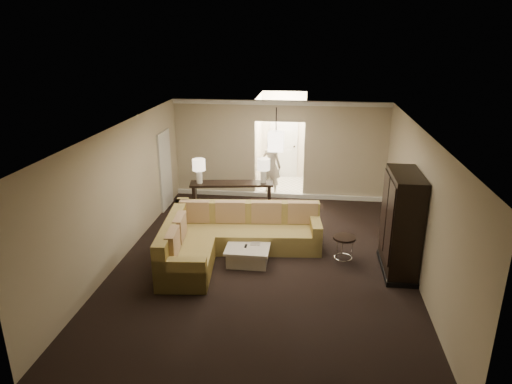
# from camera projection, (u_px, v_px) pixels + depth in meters

# --- Properties ---
(ground) EXTENTS (8.00, 8.00, 0.00)m
(ground) POSITION_uv_depth(u_px,v_px,m) (264.00, 261.00, 9.61)
(ground) COLOR black
(ground) RESTS_ON ground
(wall_back) EXTENTS (6.00, 0.04, 2.80)m
(wall_back) POSITION_uv_depth(u_px,v_px,m) (279.00, 150.00, 12.89)
(wall_back) COLOR #BAAA8C
(wall_back) RESTS_ON ground
(wall_front) EXTENTS (6.00, 0.04, 2.80)m
(wall_front) POSITION_uv_depth(u_px,v_px,m) (229.00, 314.00, 5.40)
(wall_front) COLOR #BAAA8C
(wall_front) RESTS_ON ground
(wall_left) EXTENTS (0.04, 8.00, 2.80)m
(wall_left) POSITION_uv_depth(u_px,v_px,m) (121.00, 192.00, 9.49)
(wall_left) COLOR #BAAA8C
(wall_left) RESTS_ON ground
(wall_right) EXTENTS (0.04, 8.00, 2.80)m
(wall_right) POSITION_uv_depth(u_px,v_px,m) (419.00, 205.00, 8.80)
(wall_right) COLOR #BAAA8C
(wall_right) RESTS_ON ground
(ceiling) EXTENTS (6.00, 8.00, 0.02)m
(ceiling) POSITION_uv_depth(u_px,v_px,m) (265.00, 129.00, 8.68)
(ceiling) COLOR white
(ceiling) RESTS_ON wall_back
(crown_molding) EXTENTS (6.00, 0.10, 0.12)m
(crown_molding) POSITION_uv_depth(u_px,v_px,m) (280.00, 103.00, 12.40)
(crown_molding) COLOR silver
(crown_molding) RESTS_ON wall_back
(baseboard) EXTENTS (6.00, 0.10, 0.12)m
(baseboard) POSITION_uv_depth(u_px,v_px,m) (278.00, 195.00, 13.29)
(baseboard) COLOR silver
(baseboard) RESTS_ON ground
(side_door) EXTENTS (0.05, 0.90, 2.10)m
(side_door) POSITION_uv_depth(u_px,v_px,m) (165.00, 170.00, 12.22)
(side_door) COLOR silver
(side_door) RESTS_ON ground
(foyer) EXTENTS (1.44, 2.02, 2.80)m
(foyer) POSITION_uv_depth(u_px,v_px,m) (282.00, 143.00, 14.18)
(foyer) COLOR white
(foyer) RESTS_ON ground
(sectional_sofa) EXTENTS (3.33, 2.79, 0.97)m
(sectional_sofa) POSITION_uv_depth(u_px,v_px,m) (228.00, 238.00, 9.77)
(sectional_sofa) COLOR brown
(sectional_sofa) RESTS_ON ground
(coffee_table) EXTENTS (0.90, 0.90, 0.38)m
(coffee_table) POSITION_uv_depth(u_px,v_px,m) (248.00, 253.00, 9.53)
(coffee_table) COLOR beige
(coffee_table) RESTS_ON ground
(console_table) EXTENTS (2.21, 0.80, 0.83)m
(console_table) POSITION_uv_depth(u_px,v_px,m) (232.00, 195.00, 12.02)
(console_table) COLOR black
(console_table) RESTS_ON ground
(armoire) EXTENTS (0.61, 1.42, 2.04)m
(armoire) POSITION_uv_depth(u_px,v_px,m) (401.00, 225.00, 8.91)
(armoire) COLOR black
(armoire) RESTS_ON ground
(drink_table) EXTENTS (0.46, 0.46, 0.58)m
(drink_table) POSITION_uv_depth(u_px,v_px,m) (344.00, 244.00, 9.42)
(drink_table) COLOR black
(drink_table) RESTS_ON ground
(table_lamp_left) EXTENTS (0.33, 0.33, 0.64)m
(table_lamp_left) POSITION_uv_depth(u_px,v_px,m) (199.00, 167.00, 11.75)
(table_lamp_left) COLOR white
(table_lamp_left) RESTS_ON console_table
(table_lamp_right) EXTENTS (0.33, 0.33, 0.64)m
(table_lamp_right) POSITION_uv_depth(u_px,v_px,m) (264.00, 167.00, 11.79)
(table_lamp_right) COLOR white
(table_lamp_right) RESTS_ON console_table
(pendant_light) EXTENTS (0.38, 0.38, 1.09)m
(pendant_light) POSITION_uv_depth(u_px,v_px,m) (276.00, 141.00, 11.49)
(pendant_light) COLOR black
(pendant_light) RESTS_ON ceiling
(person) EXTENTS (0.78, 0.67, 1.83)m
(person) POSITION_uv_depth(u_px,v_px,m) (271.00, 163.00, 13.36)
(person) COLOR beige
(person) RESTS_ON ground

